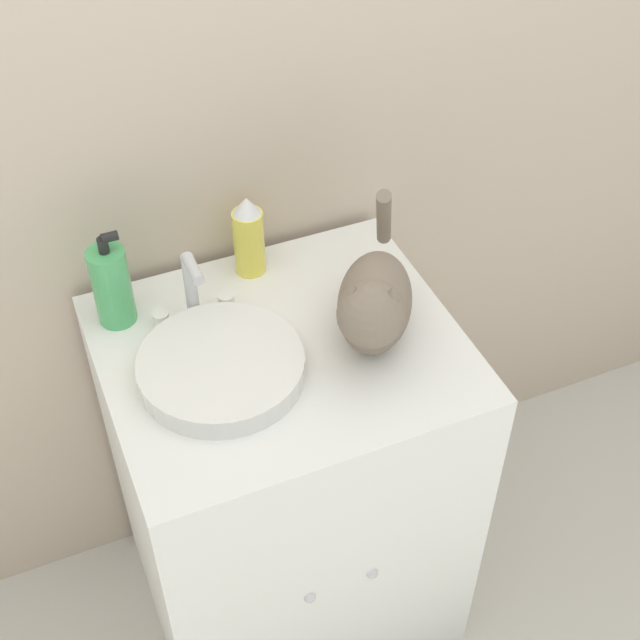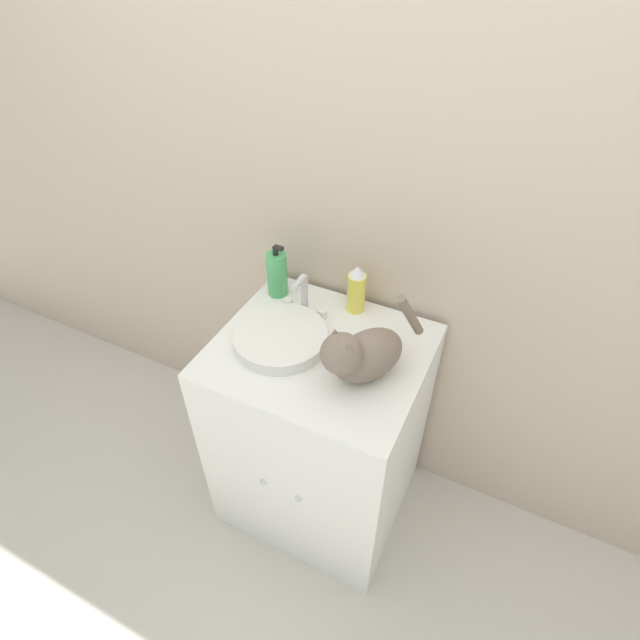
# 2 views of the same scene
# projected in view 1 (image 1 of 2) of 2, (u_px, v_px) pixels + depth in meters

# --- Properties ---
(wall_back) EXTENTS (6.00, 0.05, 2.50)m
(wall_back) POSITION_uv_depth(u_px,v_px,m) (209.00, 74.00, 1.60)
(wall_back) COLOR #C6B29E
(wall_back) RESTS_ON ground_plane
(vanity_cabinet) EXTENTS (0.66, 0.59, 0.86)m
(vanity_cabinet) POSITION_uv_depth(u_px,v_px,m) (287.00, 485.00, 1.94)
(vanity_cabinet) COLOR white
(vanity_cabinet) RESTS_ON ground_plane
(sink_basin) EXTENTS (0.30, 0.30, 0.04)m
(sink_basin) POSITION_uv_depth(u_px,v_px,m) (221.00, 367.00, 1.58)
(sink_basin) COLOR white
(sink_basin) RESTS_ON vanity_cabinet
(faucet) EXTENTS (0.16, 0.09, 0.16)m
(faucet) POSITION_uv_depth(u_px,v_px,m) (192.00, 293.00, 1.65)
(faucet) COLOR silver
(faucet) RESTS_ON vanity_cabinet
(cat) EXTENTS (0.25, 0.35, 0.25)m
(cat) POSITION_uv_depth(u_px,v_px,m) (374.00, 303.00, 1.59)
(cat) COLOR #7A6B5B
(cat) RESTS_ON vanity_cabinet
(soap_bottle) EXTENTS (0.07, 0.07, 0.20)m
(soap_bottle) POSITION_uv_depth(u_px,v_px,m) (112.00, 285.00, 1.65)
(soap_bottle) COLOR #4CB266
(soap_bottle) RESTS_ON vanity_cabinet
(spray_bottle) EXTENTS (0.06, 0.06, 0.18)m
(spray_bottle) POSITION_uv_depth(u_px,v_px,m) (249.00, 236.00, 1.75)
(spray_bottle) COLOR #EADB4C
(spray_bottle) RESTS_ON vanity_cabinet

